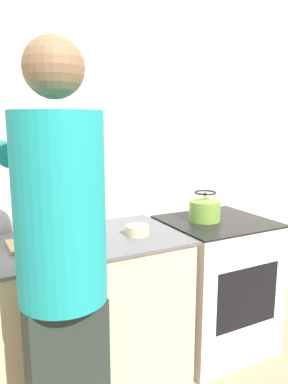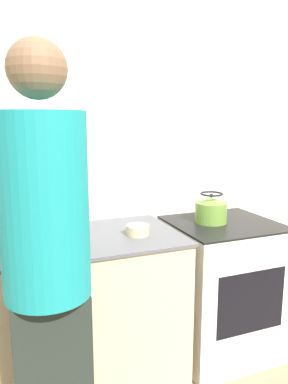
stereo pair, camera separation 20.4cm
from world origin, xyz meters
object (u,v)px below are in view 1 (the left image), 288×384
Objects in this scene: kettle at (205,208)px; bowl_prep at (137,230)px; person at (61,264)px; cutting_board at (43,242)px; oven at (215,284)px; knife at (33,242)px.

kettle reaches higher than bowl_prep.
cutting_board is at bearing 84.48° from person.
person reaches higher than oven.
oven is at bearing 27.37° from knife.
oven is 1.20m from cutting_board.
cutting_board is 0.51m from bowl_prep.
person is 0.56m from knife.
knife is (0.00, 0.55, -0.08)m from person.
kettle is at bearing 10.05° from bowl_prep.
person reaches higher than kettle.
person reaches higher than bowl_prep.
oven is at bearing 5.35° from bowl_prep.
bowl_prep is at bearing 40.14° from person.
person is (-1.17, -0.53, 0.55)m from oven.
oven is at bearing -25.91° from kettle.
person is 0.73m from bowl_prep.
kettle reaches higher than knife.
person reaches higher than cutting_board.
cutting_board is at bearing 41.68° from knife.
knife reaches higher than oven.
kettle is at bearing 154.09° from oven.
bowl_prep is (-0.53, -0.09, -0.05)m from kettle.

